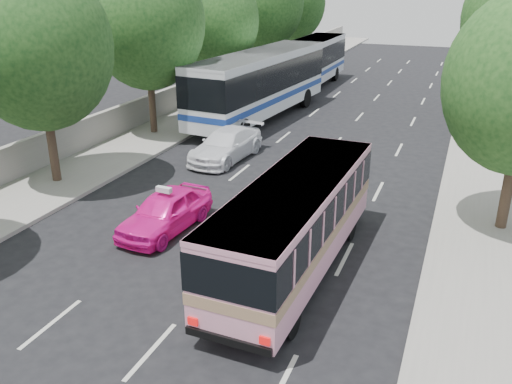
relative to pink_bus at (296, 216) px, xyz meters
The scene contains 14 objects.
ground 4.43m from the pink_bus, 137.04° to the right, with size 120.00×120.00×0.00m, color black.
sidewalk_left 20.77m from the pink_bus, 123.66° to the left, with size 4.00×90.00×0.15m, color #9E998E.
sidewalk_right 18.18m from the pink_bus, 72.22° to the left, with size 4.00×90.00×0.12m, color #9E998E.
low_wall 21.77m from the pink_bus, 127.61° to the left, with size 0.30×90.00×1.50m, color #9E998E.
tree_left_b 12.51m from the pink_bus, 164.44° to the left, with size 5.70×5.70×8.88m.
tree_left_c 16.68m from the pink_bus, 136.06° to the left, with size 6.00×6.00×9.35m.
tree_left_d 22.69m from the pink_bus, 120.95° to the left, with size 5.52×5.52×8.60m.
tree_left_f 37.28m from the pink_bus, 108.25° to the left, with size 5.88×5.88×9.16m.
pink_bus is the anchor object (origin of this frame).
pink_taxi 5.13m from the pink_bus, 168.61° to the left, with size 1.65×4.10×1.40m, color #FF16A4.
white_pickup 10.76m from the pink_bus, 125.33° to the left, with size 1.96×4.81×1.40m, color white.
tour_coach_front 18.10m from the pink_bus, 114.40° to the left, with size 4.05×13.35×3.93m.
tour_coach_rear 27.91m from the pink_bus, 105.59° to the left, with size 2.71×11.92×3.56m.
taxi_roof_sign 5.03m from the pink_bus, 168.61° to the left, with size 0.55×0.18×0.18m, color silver.
Camera 1 is at (7.07, -10.67, 8.15)m, focal length 38.00 mm.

